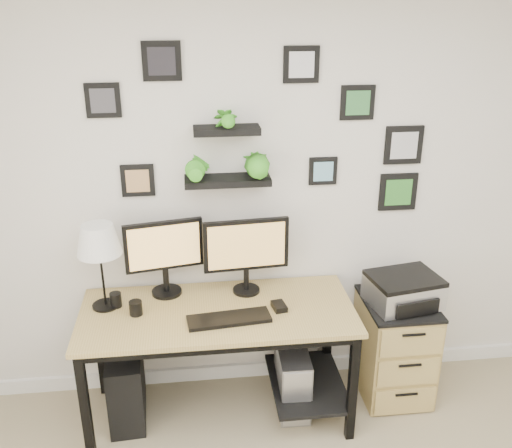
{
  "coord_description": "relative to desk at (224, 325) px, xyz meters",
  "views": [
    {
      "loc": [
        -0.51,
        -1.26,
        2.48
      ],
      "look_at": [
        -0.14,
        1.83,
        1.2
      ],
      "focal_mm": 40.0,
      "sensor_mm": 36.0,
      "label": 1
    }
  ],
  "objects": [
    {
      "name": "file_cabinet",
      "position": [
        1.11,
        0.06,
        -0.29
      ],
      "size": [
        0.43,
        0.53,
        0.67
      ],
      "color": "tan",
      "rests_on": "ground"
    },
    {
      "name": "pc_tower_grey",
      "position": [
        0.42,
        -0.02,
        -0.42
      ],
      "size": [
        0.2,
        0.43,
        0.42
      ],
      "color": "gray",
      "rests_on": "ground"
    },
    {
      "name": "desk",
      "position": [
        0.0,
        0.0,
        0.0
      ],
      "size": [
        1.6,
        0.7,
        0.75
      ],
      "color": "tan",
      "rests_on": "ground"
    },
    {
      "name": "room",
      "position": [
        0.36,
        0.32,
        -0.58
      ],
      "size": [
        4.0,
        4.0,
        4.0
      ],
      "color": "tan",
      "rests_on": "ground"
    },
    {
      "name": "mug",
      "position": [
        -0.5,
        -0.03,
        0.17
      ],
      "size": [
        0.07,
        0.07,
        0.08
      ],
      "primitive_type": "cylinder",
      "color": "black",
      "rests_on": "desk"
    },
    {
      "name": "keyboard",
      "position": [
        0.02,
        -0.16,
        0.14
      ],
      "size": [
        0.48,
        0.2,
        0.02
      ],
      "primitive_type": "cube",
      "rotation": [
        0.0,
        0.0,
        0.1
      ],
      "color": "black",
      "rests_on": "desk"
    },
    {
      "name": "monitor_right",
      "position": [
        0.15,
        0.16,
        0.41
      ],
      "size": [
        0.52,
        0.18,
        0.48
      ],
      "color": "black",
      "rests_on": "desk"
    },
    {
      "name": "pc_tower_black",
      "position": [
        -0.61,
        0.02,
        -0.39
      ],
      "size": [
        0.23,
        0.48,
        0.46
      ],
      "primitive_type": "cube",
      "rotation": [
        0.0,
        0.0,
        0.06
      ],
      "color": "black",
      "rests_on": "ground"
    },
    {
      "name": "printer",
      "position": [
        1.12,
        0.04,
        0.14
      ],
      "size": [
        0.46,
        0.4,
        0.19
      ],
      "color": "silver",
      "rests_on": "file_cabinet"
    },
    {
      "name": "pen_cup",
      "position": [
        -0.63,
        0.08,
        0.17
      ],
      "size": [
        0.07,
        0.07,
        0.09
      ],
      "primitive_type": "cylinder",
      "color": "black",
      "rests_on": "desk"
    },
    {
      "name": "mouse",
      "position": [
        0.32,
        -0.06,
        0.14
      ],
      "size": [
        0.09,
        0.12,
        0.03
      ],
      "primitive_type": "cube",
      "rotation": [
        0.0,
        0.0,
        0.17
      ],
      "color": "black",
      "rests_on": "desk"
    },
    {
      "name": "table_lamp",
      "position": [
        -0.69,
        0.09,
        0.54
      ],
      "size": [
        0.25,
        0.25,
        0.52
      ],
      "color": "black",
      "rests_on": "desk"
    },
    {
      "name": "monitor_left",
      "position": [
        -0.33,
        0.2,
        0.4
      ],
      "size": [
        0.47,
        0.21,
        0.48
      ],
      "color": "black",
      "rests_on": "desk"
    },
    {
      "name": "wall_decor",
      "position": [
        0.16,
        0.26,
        1.03
      ],
      "size": [
        1.97,
        0.18,
        1.04
      ],
      "color": "black",
      "rests_on": "ground"
    }
  ]
}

